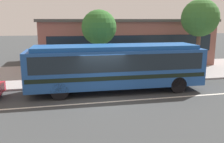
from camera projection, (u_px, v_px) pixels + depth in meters
ground_plane at (103, 98)px, 13.86m from camera, size 120.00×120.00×0.00m
sidewalk_slab at (89, 73)px, 20.07m from camera, size 60.00×8.00×0.12m
lane_stripe_center at (106, 102)px, 13.09m from camera, size 56.00×0.16×0.01m
transit_bus at (116, 65)px, 14.84m from camera, size 10.72×2.79×2.87m
pedestrian_waiting_near_sign at (61, 68)px, 16.57m from camera, size 0.44×0.44×1.76m
pedestrian_walking_along_curb at (95, 64)px, 17.96m from camera, size 0.46×0.46×1.75m
bus_stop_sign at (178, 57)px, 17.76m from camera, size 0.10×0.44×2.47m
street_tree_near_stop at (99, 28)px, 17.58m from camera, size 2.54×2.54×4.98m
street_tree_mid_block at (200, 18)px, 19.24m from camera, size 2.97×2.97×5.89m
station_building at (121, 41)px, 25.40m from camera, size 16.49×9.34×4.43m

